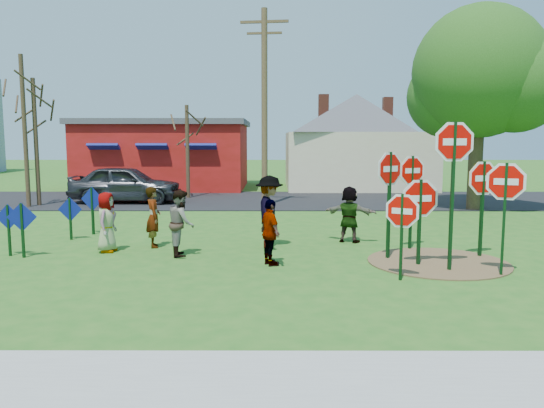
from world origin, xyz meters
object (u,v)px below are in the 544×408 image
at_px(stop_sign_b, 412,179).
at_px(stop_sign_c, 454,161).
at_px(suv, 126,184).
at_px(utility_pole, 264,104).
at_px(leafy_tree, 483,79).
at_px(person_a, 107,222).
at_px(stop_sign_a, 402,218).
at_px(stop_sign_d, 483,185).
at_px(person_b, 153,217).

xyz_separation_m(stop_sign_b, stop_sign_c, (0.28, -2.24, 0.54)).
relative_size(suv, utility_pole, 0.60).
xyz_separation_m(suv, leafy_tree, (14.68, -2.24, 4.29)).
distance_m(person_a, utility_pole, 10.52).
bearing_deg(suv, stop_sign_a, -144.17).
xyz_separation_m(stop_sign_d, person_a, (-9.18, 0.57, -0.98)).
relative_size(stop_sign_d, person_b, 1.54).
bearing_deg(utility_pole, suv, 170.49).
relative_size(stop_sign_c, suv, 0.69).
relative_size(stop_sign_d, suv, 0.51).
height_order(person_b, utility_pole, utility_pole).
height_order(stop_sign_b, person_a, stop_sign_b).
relative_size(stop_sign_d, leafy_tree, 0.31).
bearing_deg(stop_sign_c, utility_pole, 107.54).
relative_size(person_b, suv, 0.33).
height_order(utility_pole, leafy_tree, utility_pole).
relative_size(person_a, person_b, 0.95).
xyz_separation_m(person_a, suv, (-2.33, 10.18, 0.11)).
bearing_deg(leafy_tree, utility_pole, 171.94).
distance_m(person_a, suv, 10.44).
xyz_separation_m(stop_sign_d, person_b, (-8.14, 1.16, -0.94)).
bearing_deg(utility_pole, stop_sign_d, -61.11).
bearing_deg(leafy_tree, stop_sign_b, -121.23).
xyz_separation_m(stop_sign_a, person_b, (-5.72, 3.28, -0.47)).
relative_size(stop_sign_a, person_a, 1.24).
height_order(stop_sign_a, leafy_tree, leafy_tree).
bearing_deg(leafy_tree, stop_sign_c, -113.77).
bearing_deg(person_b, utility_pole, -34.63).
xyz_separation_m(stop_sign_d, utility_pole, (-5.36, 9.71, 2.53)).
height_order(stop_sign_c, person_a, stop_sign_c).
xyz_separation_m(stop_sign_d, suv, (-11.52, 10.74, -0.88)).
height_order(person_a, person_b, person_b).
distance_m(stop_sign_c, person_a, 8.39).
bearing_deg(stop_sign_d, person_a, 159.21).
bearing_deg(person_b, stop_sign_b, -109.16).
height_order(person_a, leafy_tree, leafy_tree).
xyz_separation_m(stop_sign_a, utility_pole, (-2.94, 11.83, 3.00)).
xyz_separation_m(stop_sign_c, leafy_tree, (4.35, 9.87, 2.78)).
xyz_separation_m(stop_sign_b, person_b, (-6.67, 0.30, -1.04)).
relative_size(stop_sign_b, leafy_tree, 0.32).
xyz_separation_m(stop_sign_b, person_a, (-7.71, -0.30, -1.08)).
xyz_separation_m(stop_sign_c, person_a, (-8.00, 1.93, -1.61)).
xyz_separation_m(utility_pole, leafy_tree, (8.52, -1.21, 0.88)).
xyz_separation_m(stop_sign_c, person_b, (-6.95, 2.53, -1.57)).
distance_m(stop_sign_d, suv, 15.77).
relative_size(stop_sign_c, utility_pole, 0.41).
height_order(stop_sign_b, leafy_tree, leafy_tree).
bearing_deg(person_a, suv, 16.79).
bearing_deg(stop_sign_c, person_a, 163.30).
xyz_separation_m(stop_sign_c, suv, (-10.33, 12.11, -1.51)).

